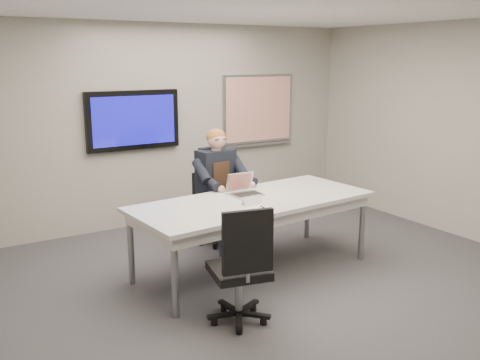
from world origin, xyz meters
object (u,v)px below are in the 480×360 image
office_chair_far (213,221)px  seated_person (224,202)px  conference_table (253,208)px  office_chair_near (240,287)px  laptop (244,189)px

office_chair_far → seated_person: (0.02, -0.25, 0.31)m
conference_table → office_chair_far: 1.12m
conference_table → office_chair_near: bearing=-132.5°
seated_person → laptop: seated_person is taller
conference_table → seated_person: seated_person is taller
conference_table → office_chair_far: office_chair_far is taller
conference_table → seated_person: (0.07, 0.77, -0.13)m
conference_table → seated_person: 0.78m
seated_person → laptop: (-0.04, -0.53, 0.28)m
office_chair_far → seated_person: bearing=-108.3°
office_chair_near → office_chair_far: bearing=-99.7°
office_chair_far → laptop: size_ratio=2.75×
conference_table → laptop: (0.03, 0.24, 0.15)m
office_chair_near → laptop: office_chair_near is taller
office_chair_far → laptop: 0.98m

